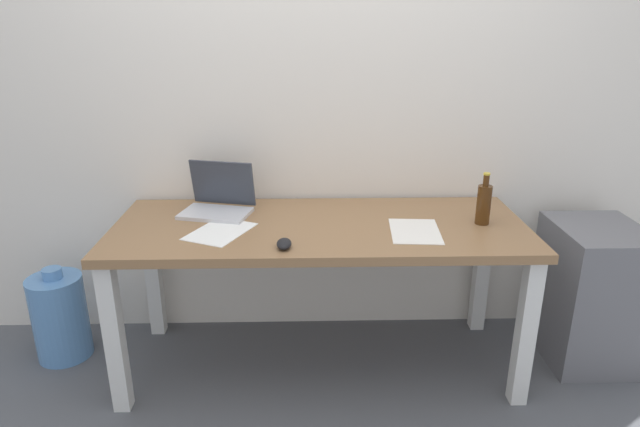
% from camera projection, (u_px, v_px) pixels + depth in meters
% --- Properties ---
extents(ground_plane, '(8.00, 8.00, 0.00)m').
position_uv_depth(ground_plane, '(320.00, 362.00, 2.70)').
color(ground_plane, '#515459').
extents(back_wall, '(5.20, 0.08, 2.60)m').
position_uv_depth(back_wall, '(318.00, 84.00, 2.66)').
color(back_wall, silver).
rests_on(back_wall, ground).
extents(desk, '(1.85, 0.74, 0.73)m').
position_uv_depth(desk, '(320.00, 243.00, 2.48)').
color(desk, olive).
rests_on(desk, ground).
extents(laptop_left, '(0.36, 0.30, 0.24)m').
position_uv_depth(laptop_left, '(218.00, 202.00, 2.58)').
color(laptop_left, silver).
rests_on(laptop_left, desk).
extents(beer_bottle, '(0.06, 0.06, 0.24)m').
position_uv_depth(beer_bottle, '(484.00, 203.00, 2.42)').
color(beer_bottle, '#47280F').
rests_on(beer_bottle, desk).
extents(computer_mouse, '(0.06, 0.10, 0.03)m').
position_uv_depth(computer_mouse, '(284.00, 244.00, 2.19)').
color(computer_mouse, black).
rests_on(computer_mouse, desk).
extents(paper_sheet_front_left, '(0.32, 0.36, 0.00)m').
position_uv_depth(paper_sheet_front_left, '(220.00, 231.00, 2.36)').
color(paper_sheet_front_left, white).
rests_on(paper_sheet_front_left, desk).
extents(paper_sheet_front_right, '(0.23, 0.31, 0.00)m').
position_uv_depth(paper_sheet_front_right, '(415.00, 231.00, 2.36)').
color(paper_sheet_front_right, white).
rests_on(paper_sheet_front_right, desk).
extents(water_cooler_jug, '(0.26, 0.26, 0.48)m').
position_uv_depth(water_cooler_jug, '(60.00, 317.00, 2.69)').
color(water_cooler_jug, '#598CC6').
rests_on(water_cooler_jug, ground).
extents(filing_cabinet, '(0.40, 0.48, 0.69)m').
position_uv_depth(filing_cabinet, '(590.00, 293.00, 2.65)').
color(filing_cabinet, slate).
rests_on(filing_cabinet, ground).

